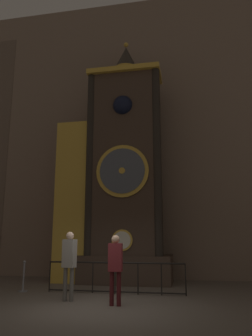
{
  "coord_description": "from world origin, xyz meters",
  "views": [
    {
      "loc": [
        2.24,
        -8.06,
        1.64
      ],
      "look_at": [
        -0.15,
        4.34,
        4.33
      ],
      "focal_mm": 35.0,
      "sensor_mm": 36.0,
      "label": 1
    }
  ],
  "objects_px": {
    "visitor_near": "(69,259)",
    "clock_tower": "(115,175)",
    "stanchion_post": "(23,282)",
    "visitor_far": "(115,263)"
  },
  "relations": [
    {
      "from": "clock_tower",
      "to": "stanchion_post",
      "type": "relative_size",
      "value": 10.54
    },
    {
      "from": "clock_tower",
      "to": "stanchion_post",
      "type": "xyz_separation_m",
      "value": [
        -2.37,
        -2.44,
        -3.77
      ]
    },
    {
      "from": "visitor_far",
      "to": "stanchion_post",
      "type": "distance_m",
      "value": 3.73
    },
    {
      "from": "visitor_near",
      "to": "visitor_far",
      "type": "xyz_separation_m",
      "value": [
        1.35,
        -0.34,
        -0.06
      ]
    },
    {
      "from": "clock_tower",
      "to": "visitor_far",
      "type": "bearing_deg",
      "value": -76.97
    },
    {
      "from": "visitor_near",
      "to": "stanchion_post",
      "type": "relative_size",
      "value": 1.92
    },
    {
      "from": "visitor_near",
      "to": "clock_tower",
      "type": "bearing_deg",
      "value": 95.7
    },
    {
      "from": "visitor_near",
      "to": "stanchion_post",
      "type": "height_order",
      "value": "visitor_near"
    },
    {
      "from": "visitor_near",
      "to": "visitor_far",
      "type": "height_order",
      "value": "visitor_near"
    },
    {
      "from": "clock_tower",
      "to": "stanchion_post",
      "type": "height_order",
      "value": "clock_tower"
    }
  ]
}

